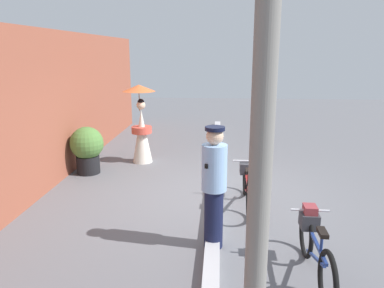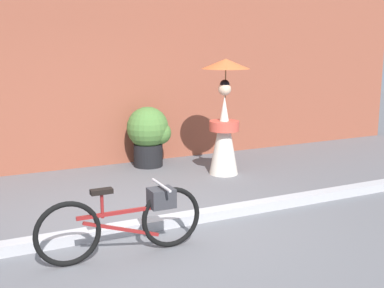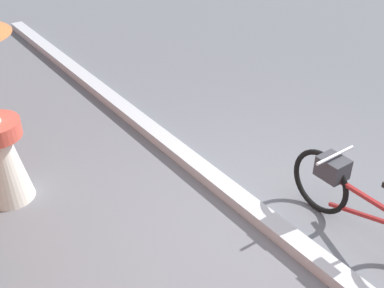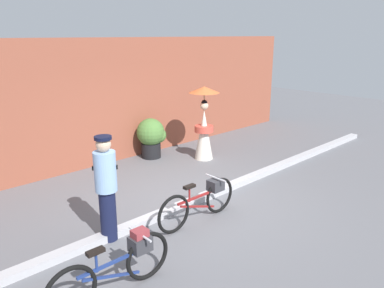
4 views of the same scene
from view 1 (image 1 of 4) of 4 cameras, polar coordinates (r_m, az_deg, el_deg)
ground_plane at (r=7.15m, az=3.50°, el=-7.82°), size 30.00×30.00×0.00m
building_wall at (r=7.58m, az=-23.34°, el=4.44°), size 14.00×0.40×3.09m
sidewalk_curb at (r=7.12m, az=3.51°, el=-7.38°), size 14.00×0.20×0.12m
bicycle_near_officer at (r=6.65m, az=8.40°, el=-6.08°), size 1.76×0.48×0.74m
bicycle_far_side at (r=4.84m, az=18.27°, el=-14.50°), size 1.75×0.48×0.77m
person_officer at (r=5.03m, az=3.41°, el=-6.24°), size 0.34×0.34×1.71m
person_with_parasol at (r=9.06m, az=-7.81°, el=3.02°), size 0.79×0.79×1.89m
potted_plant_by_door at (r=8.54m, az=-15.69°, el=-0.51°), size 0.75×0.73×1.06m
utility_pole at (r=2.72m, az=11.03°, el=8.28°), size 0.18×0.18×4.80m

